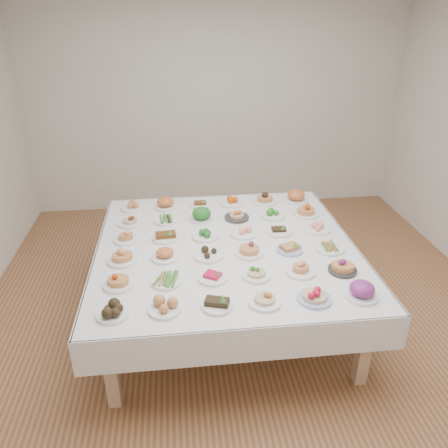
{
  "coord_description": "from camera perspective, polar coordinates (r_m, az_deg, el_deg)",
  "views": [
    {
      "loc": [
        -0.57,
        -3.35,
        2.6
      ],
      "look_at": [
        -0.17,
        0.06,
        0.88
      ],
      "focal_mm": 35.0,
      "sensor_mm": 36.0,
      "label": 1
    }
  ],
  "objects": [
    {
      "name": "dish_31",
      "position": [
        4.49,
        -7.66,
        2.85
      ],
      "size": [
        0.23,
        0.23,
        0.13
      ],
      "color": "white",
      "rests_on": "display_table"
    },
    {
      "name": "dish_3",
      "position": [
        3.06,
        5.35,
        -9.42
      ],
      "size": [
        0.23,
        0.23,
        0.12
      ],
      "color": "white",
      "rests_on": "display_table"
    },
    {
      "name": "dish_13",
      "position": [
        3.59,
        -7.74,
        -3.76
      ],
      "size": [
        0.22,
        0.22,
        0.12
      ],
      "color": "white",
      "rests_on": "display_table"
    },
    {
      "name": "dish_20",
      "position": [
        3.89,
        -2.42,
        -1.27
      ],
      "size": [
        0.24,
        0.24,
        0.09
      ],
      "color": "white",
      "rests_on": "display_table"
    },
    {
      "name": "dish_10",
      "position": [
        3.42,
        9.99,
        -5.64
      ],
      "size": [
        0.22,
        0.22,
        0.11
      ],
      "color": "white",
      "rests_on": "display_table"
    },
    {
      "name": "dish_2",
      "position": [
        3.02,
        -0.92,
        -10.14
      ],
      "size": [
        0.22,
        0.22,
        0.1
      ],
      "color": "white",
      "rests_on": "display_table"
    },
    {
      "name": "dish_29",
      "position": [
        4.36,
        10.68,
        2.0
      ],
      "size": [
        0.25,
        0.24,
        0.15
      ],
      "color": "white",
      "rests_on": "display_table"
    },
    {
      "name": "dish_19",
      "position": [
        3.89,
        -7.64,
        -1.32
      ],
      "size": [
        0.24,
        0.24,
        0.11
      ],
      "color": "white",
      "rests_on": "display_table"
    },
    {
      "name": "dish_22",
      "position": [
        3.99,
        7.17,
        -0.68
      ],
      "size": [
        0.24,
        0.24,
        0.09
      ],
      "color": "white",
      "rests_on": "display_table"
    },
    {
      "name": "dish_30",
      "position": [
        4.52,
        -11.89,
        2.44
      ],
      "size": [
        0.23,
        0.23,
        0.1
      ],
      "color": "white",
      "rests_on": "display_table"
    },
    {
      "name": "dish_35",
      "position": [
        4.66,
        9.41,
        3.82
      ],
      "size": [
        0.29,
        0.29,
        0.16
      ],
      "color": "white",
      "rests_on": "display_table"
    },
    {
      "name": "dish_5",
      "position": [
        3.25,
        17.58,
        -8.11
      ],
      "size": [
        0.25,
        0.25,
        0.14
      ],
      "color": "white",
      "rests_on": "display_table"
    },
    {
      "name": "dish_14",
      "position": [
        3.58,
        -2.03,
        -3.73
      ],
      "size": [
        0.24,
        0.24,
        0.1
      ],
      "color": "white",
      "rests_on": "display_table"
    },
    {
      "name": "dish_12",
      "position": [
        3.6,
        -13.19,
        -3.85
      ],
      "size": [
        0.25,
        0.24,
        0.15
      ],
      "color": "white",
      "rests_on": "display_table"
    },
    {
      "name": "dish_0",
      "position": [
        3.04,
        -14.36,
        -10.77
      ],
      "size": [
        0.22,
        0.22,
        0.1
      ],
      "color": "white",
      "rests_on": "display_table"
    },
    {
      "name": "room_envelope",
      "position": [
        3.49,
        3.05,
        13.81
      ],
      "size": [
        5.02,
        5.02,
        2.81
      ],
      "color": "#9E6942",
      "rests_on": "ground"
    },
    {
      "name": "display_table",
      "position": [
        3.81,
        0.26,
        -3.64
      ],
      "size": [
        2.22,
        2.22,
        0.75
      ],
      "color": "white",
      "rests_on": "ground"
    },
    {
      "name": "dish_32",
      "position": [
        4.51,
        -3.13,
        2.75
      ],
      "size": [
        0.22,
        0.22,
        0.09
      ],
      "color": "white",
      "rests_on": "display_table"
    },
    {
      "name": "dish_16",
      "position": [
        3.71,
        8.6,
        -2.96
      ],
      "size": [
        0.22,
        0.22,
        0.1
      ],
      "color": "#4C66B2",
      "rests_on": "display_table"
    },
    {
      "name": "dish_7",
      "position": [
        3.3,
        -7.5,
        -7.24
      ],
      "size": [
        0.24,
        0.23,
        0.06
      ],
      "color": "white",
      "rests_on": "display_table"
    },
    {
      "name": "dish_27",
      "position": [
        4.22,
        1.68,
        1.32
      ],
      "size": [
        0.23,
        0.23,
        0.12
      ],
      "color": "#2E2C29",
      "rests_on": "display_table"
    },
    {
      "name": "dish_25",
      "position": [
        4.21,
        -7.58,
        0.59
      ],
      "size": [
        0.23,
        0.23,
        0.06
      ],
      "color": "white",
      "rests_on": "display_table"
    },
    {
      "name": "dish_9",
      "position": [
        3.34,
        4.26,
        -6.27
      ],
      "size": [
        0.21,
        0.21,
        0.1
      ],
      "color": "white",
      "rests_on": "display_table"
    },
    {
      "name": "dish_24",
      "position": [
        4.2,
        -12.23,
        0.58
      ],
      "size": [
        0.22,
        0.22,
        0.11
      ],
      "color": "white",
      "rests_on": "display_table"
    },
    {
      "name": "dish_34",
      "position": [
        4.58,
        5.37,
        3.6
      ],
      "size": [
        0.24,
        0.24,
        0.15
      ],
      "color": "white",
      "rests_on": "display_table"
    },
    {
      "name": "dish_11",
      "position": [
        3.51,
        15.28,
        -5.22
      ],
      "size": [
        0.22,
        0.22,
        0.13
      ],
      "color": "#2E2C29",
      "rests_on": "display_table"
    },
    {
      "name": "dish_28",
      "position": [
        4.3,
        6.34,
        1.58
      ],
      "size": [
        0.25,
        0.25,
        0.11
      ],
      "color": "white",
      "rests_on": "display_table"
    },
    {
      "name": "dish_1",
      "position": [
        3.01,
        -7.78,
        -10.41
      ],
      "size": [
        0.23,
        0.23,
        0.11
      ],
      "color": "white",
      "rests_on": "display_table"
    },
    {
      "name": "dish_33",
      "position": [
        4.54,
        1.04,
        3.07
      ],
      "size": [
        0.25,
        0.25,
        0.1
      ],
      "color": "white",
      "rests_on": "display_table"
    },
    {
      "name": "dish_4",
      "position": [
        3.14,
        11.8,
        -8.71
      ],
      "size": [
        0.27,
        0.27,
        0.14
      ],
      "color": "#4C66B2",
      "rests_on": "display_table"
    },
    {
      "name": "dish_17",
      "position": [
        3.8,
        13.58,
        -2.95
      ],
      "size": [
        0.25,
        0.25,
        0.06
      ],
      "color": "white",
      "rests_on": "display_table"
    },
    {
      "name": "dish_18",
      "position": [
        3.91,
        -12.7,
        -1.55
      ],
      "size": [
        0.21,
        0.21,
        0.11
      ],
      "color": "white",
      "rests_on": "display_table"
    },
    {
      "name": "dish_21",
      "position": [
        3.93,
        2.58,
        -0.96
      ],
      "size": [
        0.23,
        0.23,
        0.09
      ],
      "color": "white",
      "rests_on": "display_table"
    },
    {
      "name": "dish_23",
      "position": [
        4.08,
        12.1,
        -0.27
      ],
      "size": [
        0.24,
        0.24,
        0.11
      ],
      "color": "white",
      "rests_on": "display_table"
    },
    {
      "name": "dish_15",
      "position": [
        3.61,
        3.33,
        -3.08
      ],
      "size": [
        0.23,
        0.23,
        0.14
      ],
      "color": "white",
      "rests_on": "display_table"
    },
    {
      "name": "dish_26",
      "position": [
        4.18,
        -2.95,
        1.29
      ],
      "size": [
        0.21,
        0.21,
        0.14
      ],
      "color": "white",
      "rests_on": "display_table"
    },
    {
      "name": "dish_8",
      "position": [
        3.31,
        -1.5,
        -6.72
      ],
      "size": [
        0.22,
        0.22,
        0.09
      ],
      "color": "white",
      "rests_on": "display_table"
    },
    {
      "name": "dish_6",
      "position": [
        3.31,
        -13.66,
        -7.08
      ],
      "size": [
        0.22,
        0.22,
        0.12
      ],
      "color": "white",
      "rests_on": "display_table"
    }
  ]
}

